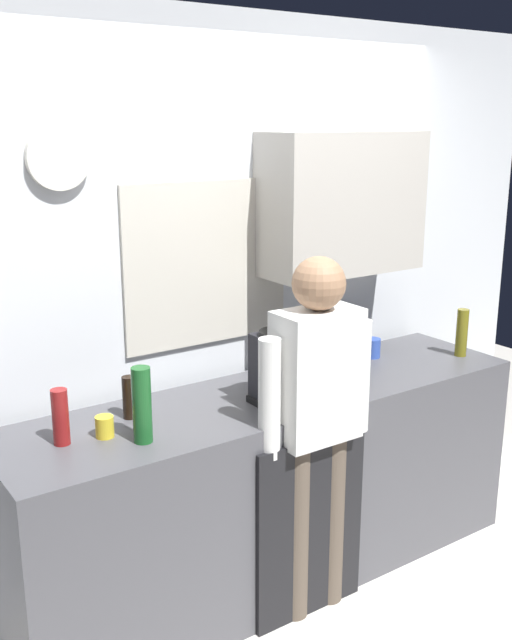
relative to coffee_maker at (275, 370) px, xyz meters
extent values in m
plane|color=silver|center=(0.06, -0.21, -1.07)|extent=(8.00, 8.00, 0.00)
cube|color=#4C4C51|center=(0.06, 0.09, -0.61)|extent=(2.52, 0.64, 0.93)
cube|color=black|center=(0.02, -0.25, -0.66)|extent=(0.56, 0.02, 0.84)
cube|color=silver|center=(0.06, 0.52, 0.23)|extent=(4.12, 0.10, 2.60)
cube|color=beige|center=(-0.05, 0.46, 0.40)|extent=(0.86, 0.02, 0.76)
cube|color=#8CA5C6|center=(-0.05, 0.46, 0.40)|extent=(0.80, 0.02, 0.70)
cube|color=#B7B2A8|center=(0.62, 0.31, 0.65)|extent=(0.84, 0.32, 0.68)
cylinder|color=silver|center=(-0.74, 0.45, 0.90)|extent=(0.26, 0.03, 0.26)
cube|color=black|center=(0.00, -0.03, -0.13)|extent=(0.20, 0.20, 0.03)
cube|color=black|center=(0.00, 0.03, 0.02)|extent=(0.18, 0.08, 0.28)
cylinder|color=black|center=(0.00, -0.06, -0.06)|extent=(0.11, 0.11, 0.11)
cylinder|color=black|center=(0.00, -0.03, 0.17)|extent=(0.17, 0.17, 0.03)
cylinder|color=#195923|center=(-0.65, -0.05, 0.00)|extent=(0.07, 0.07, 0.30)
cylinder|color=maroon|center=(-0.92, 0.11, -0.04)|extent=(0.06, 0.06, 0.22)
cylinder|color=black|center=(-0.60, 0.20, -0.06)|extent=(0.06, 0.06, 0.18)
cylinder|color=olive|center=(1.19, -0.02, -0.02)|extent=(0.06, 0.06, 0.25)
cylinder|color=#3351B2|center=(0.79, 0.22, -0.10)|extent=(0.08, 0.08, 0.10)
cylinder|color=yellow|center=(-0.76, 0.08, -0.10)|extent=(0.07, 0.07, 0.08)
cylinder|color=silver|center=(0.37, 0.03, -0.06)|extent=(0.14, 0.14, 0.17)
cylinder|color=brown|center=(-0.04, -0.21, -0.66)|extent=(0.12, 0.12, 0.82)
cylinder|color=brown|center=(0.16, -0.21, -0.66)|extent=(0.12, 0.12, 0.82)
cube|color=white|center=(0.06, -0.21, 0.03)|extent=(0.36, 0.20, 0.56)
sphere|color=#A57A59|center=(0.06, -0.21, 0.42)|extent=(0.22, 0.22, 0.22)
cylinder|color=white|center=(-0.18, -0.21, -0.02)|extent=(0.09, 0.09, 0.50)
cylinder|color=white|center=(0.30, -0.21, -0.02)|extent=(0.09, 0.09, 0.50)
camera|label=1|loc=(-1.77, -2.44, 1.05)|focal=41.28mm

